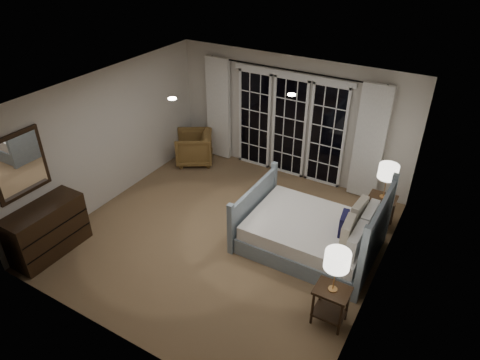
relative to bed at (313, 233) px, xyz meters
The scene contains 20 objects.
floor 1.51m from the bed, 163.95° to the right, with size 5.00×5.00×0.00m, color #826446.
ceiling 2.64m from the bed, 163.95° to the right, with size 5.00×5.00×0.00m, color white.
wall_left 4.05m from the bed, behind, with size 0.02×5.00×2.50m, color beige.
wall_right 1.48m from the bed, 20.70° to the right, with size 0.02×5.00×2.50m, color beige.
wall_back 2.69m from the bed, 124.16° to the left, with size 5.00×0.02×2.50m, color beige.
wall_front 3.37m from the bed, 116.01° to the right, with size 5.00×0.02×2.50m, color beige.
french_doors 2.61m from the bed, 124.68° to the left, with size 2.50×0.04×2.20m.
curtain_rod 3.12m from the bed, 125.47° to the left, with size 0.03×0.03×3.50m, color black.
curtain_left 3.74m from the bed, 147.28° to the left, with size 0.55×0.10×2.25m, color silver.
curtain_right 2.15m from the bed, 83.32° to the left, with size 0.55×0.10×2.25m, color silver.
downlight_a 2.27m from the bed, 162.81° to the left, with size 0.12×0.12×0.01m, color white.
downlight_b 3.07m from the bed, 158.18° to the right, with size 0.12×0.12×0.01m, color white.
bed is the anchor object (origin of this frame).
nightstand_left 1.51m from the bed, 59.39° to the right, with size 0.45×0.36×0.59m.
nightstand_right 1.41m from the bed, 56.58° to the left, with size 0.46×0.37×0.60m.
lamp_left 1.69m from the bed, 59.39° to the right, with size 0.33×0.33×0.63m.
lamp_right 1.61m from the bed, 56.58° to the left, with size 0.33×0.33×0.63m.
armchair 3.69m from the bed, 156.98° to the left, with size 0.76×0.78×0.71m, color brown.
dresser 4.27m from the bed, 148.82° to the right, with size 0.52×1.23×0.87m.
mirror 4.64m from the bed, 150.39° to the right, with size 0.05×0.85×1.00m.
Camera 1 is at (3.15, -4.90, 4.67)m, focal length 32.00 mm.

